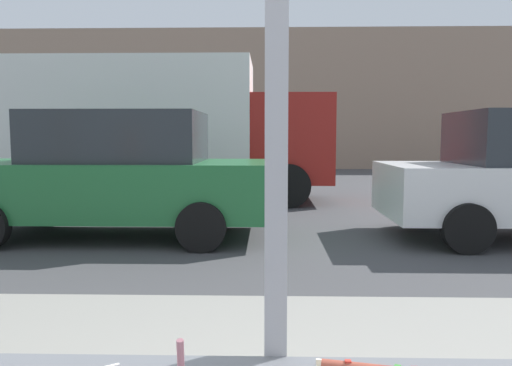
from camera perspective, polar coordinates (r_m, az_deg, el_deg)
ground_plane at (r=9.13m, az=1.54°, el=-3.77°), size 60.00×60.00×0.00m
building_facade_far at (r=22.62m, az=1.50°, el=9.60°), size 28.00×1.20×6.20m
parked_car_green at (r=7.38m, az=-15.97°, el=0.94°), size 4.49×2.02×1.81m
box_truck at (r=11.32m, az=-11.25°, el=6.50°), size 7.31×2.44×3.12m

